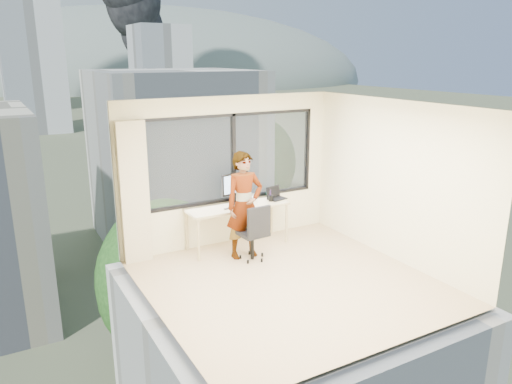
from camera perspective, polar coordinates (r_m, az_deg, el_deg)
floor at (r=7.42m, az=3.84°, el=-10.42°), size 4.00×4.00×0.01m
ceiling at (r=6.70m, az=4.24°, el=9.98°), size 4.00×4.00×0.01m
wall_front at (r=5.48m, az=15.58°, el=-5.85°), size 4.00×0.01×2.60m
wall_left at (r=6.13m, az=-11.84°, el=-3.29°), size 0.01×4.00×2.60m
wall_right at (r=8.19m, az=15.84°, el=1.21°), size 0.01×4.00×2.60m
window_wall at (r=8.61m, az=-2.97°, el=4.01°), size 3.30×0.16×1.55m
curtain at (r=7.98m, az=-14.00°, el=-0.14°), size 0.45×0.14×2.30m
desk at (r=8.60m, az=-2.15°, el=-3.94°), size 1.80×0.60×0.75m
chair at (r=8.01m, az=-0.44°, el=-4.60°), size 0.53×0.53×0.97m
person at (r=8.01m, az=-1.36°, el=-1.55°), size 0.66×0.44×1.78m
monitor at (r=8.54m, az=-2.45°, el=0.48°), size 0.57×0.22×0.55m
game_console at (r=8.83m, az=-0.95°, el=-0.63°), size 0.35×0.32×0.07m
laptop at (r=8.82m, az=2.49°, el=-0.20°), size 0.38×0.39×0.20m
cellphone at (r=8.29m, az=-3.41°, el=-1.94°), size 0.10×0.06×0.01m
pen_cup at (r=8.71m, az=1.74°, el=-0.74°), size 0.09×0.09×0.10m
handbag at (r=8.99m, az=1.81°, el=0.04°), size 0.26×0.17×0.18m
exterior_ground at (r=126.80m, az=-27.44°, el=6.02°), size 400.00×400.00×0.04m
near_bldg_b at (r=47.22m, az=-9.28°, el=4.08°), size 14.00×13.00×16.00m
near_bldg_c at (r=49.10m, az=15.35°, el=0.57°), size 12.00×10.00×10.00m
far_tower_b at (r=126.13m, az=-24.60°, el=13.20°), size 13.00×13.00×30.00m
far_tower_c at (r=153.55m, az=-11.05°, el=13.72°), size 15.00×15.00×26.00m
hill_b at (r=342.11m, az=-11.83°, el=12.37°), size 300.00×220.00×96.00m
tree_b at (r=27.87m, az=-10.16°, el=-11.90°), size 7.60×7.60×9.00m
tree_c at (r=53.72m, az=0.17°, el=2.40°), size 8.40×8.40×10.00m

